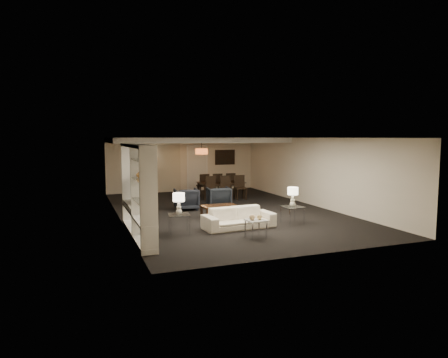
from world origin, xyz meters
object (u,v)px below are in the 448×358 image
at_px(chair_fl, 203,185).
at_px(armchair_left, 186,199).
at_px(armchair_right, 219,197).
at_px(side_table_right, 292,215).
at_px(floor_speaker, 154,204).
at_px(television, 134,190).
at_px(side_table_left, 179,224).
at_px(chair_nr, 241,187).
at_px(marble_table, 256,229).
at_px(chair_nm, 227,188).
at_px(dining_table, 221,190).
at_px(floor_lamp, 151,173).
at_px(coffee_table, 219,211).
at_px(chair_fm, 216,185).
at_px(chair_nl, 213,189).
at_px(vase_blue, 144,198).
at_px(vase_amber, 140,174).
at_px(sofa, 239,218).
at_px(chair_fr, 229,184).
at_px(pendant_light, 202,151).
at_px(table_lamp_right, 293,197).
at_px(table_lamp_left, 179,204).

bearing_deg(chair_fl, armchair_left, 56.18).
xyz_separation_m(armchair_right, side_table_right, (1.10, -3.30, -0.12)).
bearing_deg(floor_speaker, television, -138.89).
xyz_separation_m(armchair_left, side_table_left, (-1.10, -3.30, -0.12)).
relative_size(television, chair_nr, 1.21).
bearing_deg(marble_table, chair_nm, 75.89).
relative_size(side_table_left, dining_table, 0.29).
distance_m(armchair_right, side_table_left, 4.02).
height_order(armchair_left, floor_speaker, floor_speaker).
height_order(marble_table, floor_lamp, floor_lamp).
bearing_deg(coffee_table, chair_fm, 71.72).
distance_m(marble_table, chair_nr, 6.22).
xyz_separation_m(armchair_right, television, (-3.33, -2.41, 0.72)).
distance_m(television, chair_nr, 6.20).
relative_size(armchair_right, chair_nl, 0.83).
bearing_deg(dining_table, chair_nm, -90.15).
relative_size(coffee_table, armchair_right, 1.34).
bearing_deg(side_table_left, floor_lamp, 85.05).
xyz_separation_m(vase_blue, vase_amber, (0.00, 0.56, 0.50)).
bearing_deg(armchair_left, vase_amber, 65.05).
bearing_deg(sofa, television, 157.87).
relative_size(armchair_right, chair_nr, 0.83).
bearing_deg(coffee_table, chair_fr, 65.06).
relative_size(pendant_light, armchair_left, 0.64).
height_order(side_table_left, television, television).
xyz_separation_m(chair_fr, floor_lamp, (-3.10, 1.76, 0.43)).
height_order(side_table_left, dining_table, dining_table).
bearing_deg(television, table_lamp_right, -101.33).
bearing_deg(table_lamp_right, side_table_right, 0.00).
xyz_separation_m(sofa, table_lamp_left, (-1.70, 0.00, 0.50)).
bearing_deg(dining_table, coffee_table, -111.30).
bearing_deg(table_lamp_right, chair_nm, 92.74).
bearing_deg(armchair_left, marble_table, 102.70).
xyz_separation_m(television, floor_lamp, (1.71, 6.93, -0.17)).
distance_m(floor_speaker, chair_fr, 5.88).
height_order(armchair_right, chair_fm, chair_fm).
distance_m(side_table_left, vase_blue, 1.73).
bearing_deg(chair_nr, vase_amber, -125.15).
relative_size(armchair_right, side_table_right, 1.49).
height_order(table_lamp_right, chair_fm, table_lamp_right).
relative_size(side_table_left, chair_fm, 0.56).
distance_m(sofa, chair_fm, 6.24).
relative_size(vase_amber, chair_fr, 0.18).
xyz_separation_m(armchair_left, vase_amber, (-2.16, -3.76, 1.28)).
relative_size(pendant_light, chair_fm, 0.53).
bearing_deg(sofa, table_lamp_left, 175.88).
bearing_deg(floor_speaker, coffee_table, -16.48).
bearing_deg(floor_speaker, table_lamp_left, -91.02).
height_order(armchair_right, dining_table, armchair_right).
xyz_separation_m(armchair_right, dining_table, (0.87, 2.11, -0.04)).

